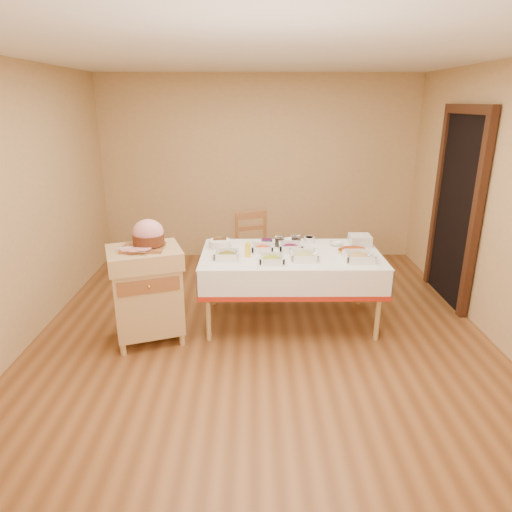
{
  "coord_description": "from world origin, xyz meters",
  "views": [
    {
      "loc": [
        -0.09,
        -4.1,
        2.22
      ],
      "look_at": [
        -0.06,
        0.2,
        0.76
      ],
      "focal_mm": 32.0,
      "sensor_mm": 36.0,
      "label": 1
    }
  ],
  "objects_px": {
    "ham_on_board": "(148,236)",
    "preserve_jar_left": "(279,241)",
    "butcher_cart": "(147,289)",
    "mustard_bottle": "(248,249)",
    "plate_stack": "(360,240)",
    "dining_chair": "(255,251)",
    "dining_table": "(291,268)",
    "bread_basket": "(220,244)",
    "brass_platter": "(353,250)",
    "preserve_jar_right": "(296,241)"
  },
  "relations": [
    {
      "from": "ham_on_board",
      "to": "preserve_jar_left",
      "type": "distance_m",
      "value": 1.41
    },
    {
      "from": "butcher_cart",
      "to": "preserve_jar_left",
      "type": "relative_size",
      "value": 7.33
    },
    {
      "from": "ham_on_board",
      "to": "mustard_bottle",
      "type": "bearing_deg",
      "value": 15.18
    },
    {
      "from": "butcher_cart",
      "to": "ham_on_board",
      "type": "bearing_deg",
      "value": 38.11
    },
    {
      "from": "butcher_cart",
      "to": "ham_on_board",
      "type": "xyz_separation_m",
      "value": [
        0.04,
        0.03,
        0.52
      ]
    },
    {
      "from": "plate_stack",
      "to": "dining_chair",
      "type": "bearing_deg",
      "value": 151.71
    },
    {
      "from": "dining_table",
      "to": "bread_basket",
      "type": "distance_m",
      "value": 0.79
    },
    {
      "from": "preserve_jar_left",
      "to": "dining_chair",
      "type": "bearing_deg",
      "value": 111.45
    },
    {
      "from": "dining_chair",
      "to": "bread_basket",
      "type": "height_order",
      "value": "dining_chair"
    },
    {
      "from": "dining_table",
      "to": "ham_on_board",
      "type": "xyz_separation_m",
      "value": [
        -1.36,
        -0.36,
        0.45
      ]
    },
    {
      "from": "preserve_jar_left",
      "to": "brass_platter",
      "type": "relative_size",
      "value": 0.42
    },
    {
      "from": "dining_table",
      "to": "mustard_bottle",
      "type": "height_order",
      "value": "mustard_bottle"
    },
    {
      "from": "mustard_bottle",
      "to": "bread_basket",
      "type": "bearing_deg",
      "value": 134.36
    },
    {
      "from": "butcher_cart",
      "to": "plate_stack",
      "type": "xyz_separation_m",
      "value": [
        2.16,
        0.67,
        0.28
      ]
    },
    {
      "from": "dining_chair",
      "to": "bread_basket",
      "type": "distance_m",
      "value": 0.85
    },
    {
      "from": "preserve_jar_right",
      "to": "dining_table",
      "type": "bearing_deg",
      "value": -106.17
    },
    {
      "from": "preserve_jar_right",
      "to": "bread_basket",
      "type": "bearing_deg",
      "value": -176.57
    },
    {
      "from": "butcher_cart",
      "to": "mustard_bottle",
      "type": "height_order",
      "value": "butcher_cart"
    },
    {
      "from": "ham_on_board",
      "to": "brass_platter",
      "type": "bearing_deg",
      "value": 11.02
    },
    {
      "from": "dining_chair",
      "to": "ham_on_board",
      "type": "relative_size",
      "value": 2.34
    },
    {
      "from": "preserve_jar_left",
      "to": "brass_platter",
      "type": "height_order",
      "value": "preserve_jar_left"
    },
    {
      "from": "preserve_jar_left",
      "to": "bread_basket",
      "type": "relative_size",
      "value": 0.56
    },
    {
      "from": "preserve_jar_left",
      "to": "plate_stack",
      "type": "relative_size",
      "value": 0.58
    },
    {
      "from": "ham_on_board",
      "to": "brass_platter",
      "type": "distance_m",
      "value": 2.05
    },
    {
      "from": "ham_on_board",
      "to": "bread_basket",
      "type": "relative_size",
      "value": 1.78
    },
    {
      "from": "dining_table",
      "to": "brass_platter",
      "type": "xyz_separation_m",
      "value": [
        0.64,
        0.03,
        0.18
      ]
    },
    {
      "from": "brass_platter",
      "to": "dining_chair",
      "type": "bearing_deg",
      "value": 139.38
    },
    {
      "from": "dining_chair",
      "to": "preserve_jar_right",
      "type": "relative_size",
      "value": 7.18
    },
    {
      "from": "dining_table",
      "to": "butcher_cart",
      "type": "xyz_separation_m",
      "value": [
        -1.4,
        -0.39,
        -0.07
      ]
    },
    {
      "from": "ham_on_board",
      "to": "mustard_bottle",
      "type": "distance_m",
      "value": 0.98
    },
    {
      "from": "ham_on_board",
      "to": "bread_basket",
      "type": "bearing_deg",
      "value": 41.73
    },
    {
      "from": "dining_chair",
      "to": "mustard_bottle",
      "type": "distance_m",
      "value": 1.06
    },
    {
      "from": "bread_basket",
      "to": "preserve_jar_right",
      "type": "bearing_deg",
      "value": 3.43
    },
    {
      "from": "preserve_jar_left",
      "to": "ham_on_board",
      "type": "bearing_deg",
      "value": -154.66
    },
    {
      "from": "ham_on_board",
      "to": "mustard_bottle",
      "type": "xyz_separation_m",
      "value": [
        0.92,
        0.25,
        -0.21
      ]
    },
    {
      "from": "preserve_jar_right",
      "to": "preserve_jar_left",
      "type": "bearing_deg",
      "value": -176.66
    },
    {
      "from": "dining_table",
      "to": "preserve_jar_right",
      "type": "distance_m",
      "value": 0.34
    },
    {
      "from": "dining_chair",
      "to": "dining_table",
      "type": "bearing_deg",
      "value": -67.75
    },
    {
      "from": "dining_table",
      "to": "mustard_bottle",
      "type": "relative_size",
      "value": 10.85
    },
    {
      "from": "ham_on_board",
      "to": "plate_stack",
      "type": "relative_size",
      "value": 1.85
    },
    {
      "from": "butcher_cart",
      "to": "ham_on_board",
      "type": "height_order",
      "value": "ham_on_board"
    },
    {
      "from": "butcher_cart",
      "to": "mustard_bottle",
      "type": "xyz_separation_m",
      "value": [
        0.96,
        0.28,
        0.3
      ]
    },
    {
      "from": "butcher_cart",
      "to": "dining_table",
      "type": "bearing_deg",
      "value": 15.64
    },
    {
      "from": "dining_table",
      "to": "plate_stack",
      "type": "distance_m",
      "value": 0.84
    },
    {
      "from": "preserve_jar_right",
      "to": "mustard_bottle",
      "type": "relative_size",
      "value": 0.79
    },
    {
      "from": "dining_table",
      "to": "dining_chair",
      "type": "height_order",
      "value": "dining_chair"
    },
    {
      "from": "ham_on_board",
      "to": "dining_table",
      "type": "bearing_deg",
      "value": 14.82
    },
    {
      "from": "preserve_jar_left",
      "to": "brass_platter",
      "type": "bearing_deg",
      "value": -15.35
    },
    {
      "from": "bread_basket",
      "to": "dining_chair",
      "type": "bearing_deg",
      "value": 61.68
    },
    {
      "from": "mustard_bottle",
      "to": "butcher_cart",
      "type": "bearing_deg",
      "value": -163.65
    }
  ]
}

